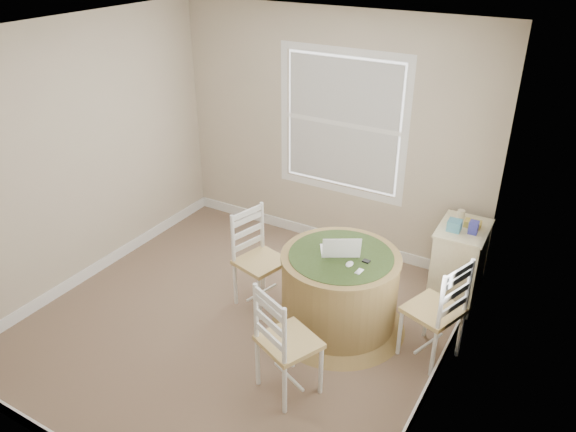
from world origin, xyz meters
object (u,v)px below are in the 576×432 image
Objects in this scene: chair_left at (261,261)px; corner_chest at (458,264)px; laptop at (340,250)px; chair_right at (433,310)px; round_table at (339,288)px; chair_near at (289,341)px.

corner_chest is (1.59, 1.02, -0.07)m from chair_left.
laptop is 1.30m from corner_chest.
chair_left is at bearing -67.50° from chair_right.
chair_left is 2.22× the size of laptop.
corner_chest reaches higher than round_table.
laptop is at bearing -64.02° from chair_near.
round_table is 1.30× the size of chair_near.
chair_near is 2.22× the size of laptop.
chair_left is at bearing -24.30° from laptop.
chair_left is 1.63m from chair_right.
chair_near is at bearing 60.94° from laptop.
chair_left is 1.00× the size of chair_right.
chair_near reaches higher than corner_chest.
chair_near is 0.99m from laptop.
chair_near is (0.80, -0.85, 0.00)m from chair_left.
laptop is at bearing -133.57° from corner_chest.
laptop reaches higher than corner_chest.
chair_left and chair_near have the same top height.
chair_near is at bearing -122.18° from chair_left.
round_table is at bearing -70.82° from chair_left.
laptop is (-0.03, 0.03, 0.37)m from round_table.
chair_near is (0.01, -0.91, 0.06)m from round_table.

